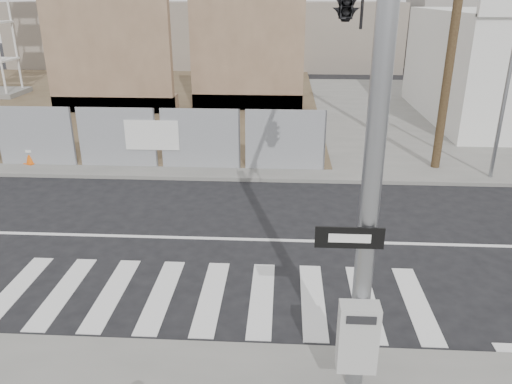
{
  "coord_description": "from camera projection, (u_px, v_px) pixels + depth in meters",
  "views": [
    {
      "loc": [
        1.37,
        -10.82,
        5.57
      ],
      "look_at": [
        0.76,
        -0.37,
        1.4
      ],
      "focal_mm": 35.0,
      "sensor_mm": 36.0,
      "label": 1
    }
  ],
  "objects": [
    {
      "name": "ground",
      "position": [
        226.0,
        239.0,
        12.17
      ],
      "size": [
        100.0,
        100.0,
        0.0
      ],
      "primitive_type": "plane",
      "color": "black",
      "rests_on": "ground"
    },
    {
      "name": "sidewalk_far",
      "position": [
        257.0,
        111.0,
        25.14
      ],
      "size": [
        50.0,
        20.0,
        0.12
      ],
      "primitive_type": "cube",
      "color": "slate",
      "rests_on": "ground"
    },
    {
      "name": "signal_pole",
      "position": [
        353.0,
        44.0,
        8.37
      ],
      "size": [
        0.96,
        5.87,
        7.0
      ],
      "color": "gray",
      "rests_on": "sidewalk_near"
    },
    {
      "name": "far_signal_pole",
      "position": [
        510.0,
        70.0,
        14.72
      ],
      "size": [
        0.16,
        0.2,
        5.6
      ],
      "color": "gray",
      "rests_on": "sidewalk_far"
    },
    {
      "name": "concrete_wall_left",
      "position": [
        108.0,
        44.0,
        23.43
      ],
      "size": [
        6.0,
        1.3,
        8.0
      ],
      "color": "brown",
      "rests_on": "sidewalk_far"
    },
    {
      "name": "concrete_wall_right",
      "position": [
        247.0,
        43.0,
        24.01
      ],
      "size": [
        5.5,
        1.3,
        8.0
      ],
      "color": "brown",
      "rests_on": "sidewalk_far"
    },
    {
      "name": "utility_pole_right",
      "position": [
        457.0,
        7.0,
        15.0
      ],
      "size": [
        1.6,
        0.28,
        10.0
      ],
      "color": "#4B3B23",
      "rests_on": "sidewalk_far"
    },
    {
      "name": "traffic_cone_c",
      "position": [
        30.0,
        154.0,
        17.09
      ],
      "size": [
        0.48,
        0.48,
        0.71
      ],
      "rotation": [
        0.0,
        0.0,
        -0.42
      ],
      "color": "#DA560B",
      "rests_on": "sidewalk_far"
    },
    {
      "name": "traffic_cone_d",
      "position": [
        258.0,
        155.0,
        16.93
      ],
      "size": [
        0.42,
        0.42,
        0.75
      ],
      "rotation": [
        0.0,
        0.0,
        0.09
      ],
      "color": "#DA620B",
      "rests_on": "sidewalk_far"
    }
  ]
}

